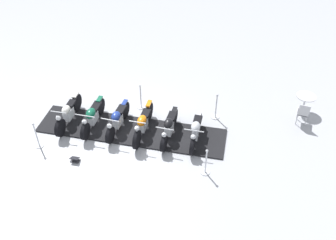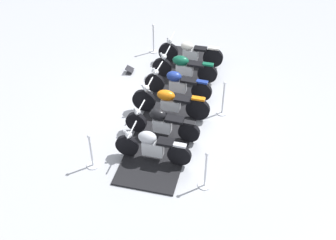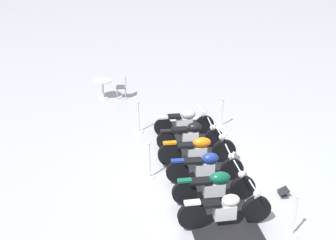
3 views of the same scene
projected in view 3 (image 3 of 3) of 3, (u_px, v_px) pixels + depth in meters
ground_plane at (200, 173)px, 12.71m from camera, size 80.00×80.00×0.00m
display_platform at (200, 172)px, 12.70m from camera, size 2.20×7.24×0.05m
motorcycle_cream at (226, 209)px, 10.30m from camera, size 2.27×0.60×1.00m
motorcycle_forest at (215, 186)px, 11.18m from camera, size 2.19×0.76×0.95m
motorcycle_navy at (206, 166)px, 12.06m from camera, size 2.16×0.69×0.94m
motorcycle_copper at (198, 149)px, 12.95m from camera, size 2.35×0.61×1.03m
motorcycle_black at (191, 135)px, 13.84m from camera, size 2.14×0.65×0.89m
motorcycle_chrome at (185, 122)px, 14.72m from camera, size 2.05×0.70×0.93m
stanchion_right_front at (294, 221)px, 10.04m from camera, size 0.29×0.29×1.11m
stanchion_left_rear at (139, 122)px, 15.07m from camera, size 0.32×0.32×1.14m
stanchion_right_rear at (222, 117)px, 15.52m from camera, size 0.33×0.33×1.07m
stanchion_left_mid at (149, 166)px, 12.34m from camera, size 0.33×0.33×1.13m
info_placard at (283, 193)px, 11.64m from camera, size 0.27×0.34×0.21m
cafe_table at (103, 85)px, 17.87m from camera, size 0.78×0.78×0.77m
cafe_chair_near_table at (123, 85)px, 17.90m from camera, size 0.48×0.48×0.96m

